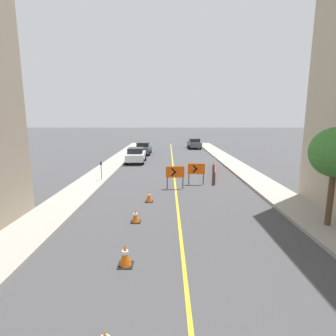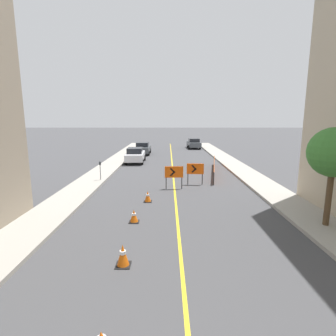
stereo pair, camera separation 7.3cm
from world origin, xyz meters
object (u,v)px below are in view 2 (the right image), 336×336
Objects in this scene: traffic_cone_farthest at (149,196)px; parked_car_curb_mid at (144,148)px; street_tree_right_near at (335,153)px; arrow_barricade_secondary at (196,170)px; parked_car_curb_far at (195,143)px; arrow_barricade_primary at (175,173)px; parked_car_curb_near at (136,155)px; traffic_cone_fourth at (124,255)px; parking_meter_far_curb at (101,167)px; traffic_cone_fifth at (135,216)px.

traffic_cone_farthest is 0.14× the size of parked_car_curb_mid.
street_tree_right_near is (9.95, -23.75, 2.41)m from parked_car_curb_mid.
parked_car_curb_far is at bearing 89.24° from arrow_barricade_secondary.
arrow_barricade_secondary is at bearing -97.67° from parked_car_curb_far.
street_tree_right_near is (6.26, -6.41, 2.13)m from arrow_barricade_primary.
parked_car_curb_near is at bearing 123.88° from arrow_barricade_secondary.
parked_car_curb_near is at bearing 99.86° from traffic_cone_farthest.
arrow_barricade_primary reaches higher than traffic_cone_farthest.
parked_car_curb_mid reaches higher than traffic_cone_farthest.
parked_car_curb_near is 1.00× the size of parked_car_curb_mid.
arrow_barricade_secondary is at bearing 72.29° from traffic_cone_fourth.
parked_car_curb_mid reaches higher than parking_meter_far_curb.
traffic_cone_farthest is at bearing 155.01° from street_tree_right_near.
parking_meter_far_curb is at bearing -95.39° from parked_car_curb_mid.
traffic_cone_farthest is 3.26m from arrow_barricade_primary.
parked_car_curb_mid is 10.21m from parked_car_curb_far.
parked_car_curb_mid reaches higher than arrow_barricade_primary.
arrow_barricade_secondary is 0.37× the size of street_tree_right_near.
traffic_cone_farthest is 0.45× the size of parking_meter_far_curb.
parked_car_curb_far reaches higher than parking_meter_far_curb.
arrow_barricade_secondary is (3.32, 10.39, 0.72)m from traffic_cone_fourth.
parked_car_curb_near is 20.03m from street_tree_right_near.
traffic_cone_fifth is 0.42× the size of parking_meter_far_curb.
parked_car_curb_near and parked_car_curb_mid have the same top height.
parked_car_curb_mid is (-1.88, 26.61, 0.45)m from traffic_cone_fourth.
arrow_barricade_primary is 1.10× the size of parking_meter_far_curb.
traffic_cone_fifth is 7.70m from arrow_barricade_secondary.
parked_car_curb_near is at bearing -90.80° from parked_car_curb_mid.
parked_car_curb_mid is 1.06× the size of street_tree_right_near.
traffic_cone_farthest is 0.41× the size of arrow_barricade_primary.
traffic_cone_fourth is 0.17× the size of street_tree_right_near.
arrow_barricade_primary is at bearing -77.26° from parked_car_curb_mid.
arrow_barricade_primary is 0.35× the size of parked_car_curb_far.
parked_car_curb_mid reaches higher than traffic_cone_fifth.
arrow_barricade_secondary is at bearing 122.22° from street_tree_right_near.
traffic_cone_farthest is (0.39, 2.94, 0.02)m from traffic_cone_fifth.
arrow_barricade_primary reaches higher than traffic_cone_fourth.
parking_meter_far_curb is at bearing 114.13° from traffic_cone_fifth.
parked_car_curb_near reaches higher than traffic_cone_fifth.
traffic_cone_fourth is at bearing -85.22° from parked_car_curb_mid.
street_tree_right_near reaches higher than traffic_cone_farthest.
traffic_cone_farthest is at bearing 82.41° from traffic_cone_fifth.
arrow_barricade_primary is 9.21m from street_tree_right_near.
traffic_cone_farthest is 0.14× the size of parked_car_curb_near.
traffic_cone_fifth is at bearing -102.87° from parked_car_curb_far.
arrow_barricade_secondary is 1.09× the size of parking_meter_far_curb.
arrow_barricade_secondary is 0.35× the size of parked_car_curb_near.
parked_car_curb_mid reaches higher than traffic_cone_fourth.
traffic_cone_fifth is at bearing -84.87° from parked_car_curb_mid.
traffic_cone_fourth is at bearing -160.49° from street_tree_right_near.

